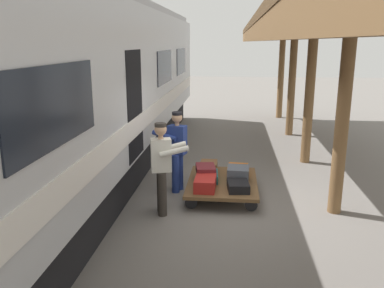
# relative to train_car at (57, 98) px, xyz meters

# --- Properties ---
(ground_plane) EXTENTS (60.00, 60.00, 0.00)m
(ground_plane) POSITION_rel_train_car_xyz_m (-3.42, 0.00, -2.06)
(ground_plane) COLOR slate
(platform_canopy) EXTENTS (3.20, 20.23, 3.56)m
(platform_canopy) POSITION_rel_train_car_xyz_m (-5.17, -0.00, 1.21)
(platform_canopy) COLOR brown
(platform_canopy) RESTS_ON ground_plane
(train_car) EXTENTS (3.02, 18.89, 4.00)m
(train_car) POSITION_rel_train_car_xyz_m (0.00, 0.00, 0.00)
(train_car) COLOR #B7BABF
(train_car) RESTS_ON ground_plane
(luggage_cart) EXTENTS (1.41, 1.93, 0.31)m
(luggage_cart) POSITION_rel_train_car_xyz_m (-3.12, -0.65, -1.80)
(luggage_cart) COLOR brown
(luggage_cart) RESTS_ON ground_plane
(suitcase_slate_roller) EXTENTS (0.45, 0.51, 0.30)m
(suitcase_slate_roller) POSITION_rel_train_car_xyz_m (-3.44, -0.65, -1.60)
(suitcase_slate_roller) COLOR #4C515B
(suitcase_slate_roller) RESTS_ON luggage_cart
(suitcase_teal_softside) EXTENTS (0.47, 0.58, 0.17)m
(suitcase_teal_softside) POSITION_rel_train_car_xyz_m (-2.80, -0.65, -1.67)
(suitcase_teal_softside) COLOR #1E666B
(suitcase_teal_softside) RESTS_ON luggage_cart
(suitcase_red_plastic) EXTENTS (0.41, 0.62, 0.24)m
(suitcase_red_plastic) POSITION_rel_train_car_xyz_m (-2.80, -0.12, -1.63)
(suitcase_red_plastic) COLOR #AD231E
(suitcase_red_plastic) RESTS_ON luggage_cart
(suitcase_black_hardshell) EXTENTS (0.44, 0.53, 0.17)m
(suitcase_black_hardshell) POSITION_rel_train_car_xyz_m (-3.44, -0.12, -1.67)
(suitcase_black_hardshell) COLOR black
(suitcase_black_hardshell) RESTS_ON luggage_cart
(suitcase_brown_leather) EXTENTS (0.36, 0.48, 0.24)m
(suitcase_brown_leather) POSITION_rel_train_car_xyz_m (-2.80, -1.18, -1.63)
(suitcase_brown_leather) COLOR brown
(suitcase_brown_leather) RESTS_ON luggage_cart
(suitcase_orange_carryall) EXTENTS (0.46, 0.51, 0.17)m
(suitcase_orange_carryall) POSITION_rel_train_car_xyz_m (-3.44, -1.18, -1.67)
(suitcase_orange_carryall) COLOR #CC6B23
(suitcase_orange_carryall) RESTS_ON luggage_cart
(suitcase_maroon_trunk) EXTENTS (0.46, 0.58, 0.15)m
(suitcase_maroon_trunk) POSITION_rel_train_car_xyz_m (-2.77, -0.64, -1.51)
(suitcase_maroon_trunk) COLOR maroon
(suitcase_maroon_trunk) RESTS_ON suitcase_teal_softside
(porter_in_overalls) EXTENTS (0.73, 0.55, 1.70)m
(porter_in_overalls) POSITION_rel_train_car_xyz_m (-2.15, -0.80, -1.14)
(porter_in_overalls) COLOR navy
(porter_in_overalls) RESTS_ON ground_plane
(porter_by_door) EXTENTS (0.73, 0.55, 1.70)m
(porter_by_door) POSITION_rel_train_car_xyz_m (-2.06, 0.39, -1.14)
(porter_by_door) COLOR #332D28
(porter_by_door) RESTS_ON ground_plane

